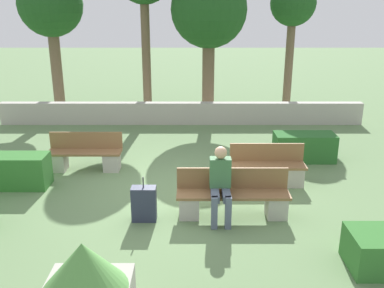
# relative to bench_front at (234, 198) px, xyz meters

# --- Properties ---
(ground_plane) EXTENTS (60.00, 60.00, 0.00)m
(ground_plane) POSITION_rel_bench_front_xyz_m (-1.10, 0.99, -0.34)
(ground_plane) COLOR #607F51
(perimeter_wall) EXTENTS (11.64, 0.30, 0.71)m
(perimeter_wall) POSITION_rel_bench_front_xyz_m (-1.10, 6.30, 0.01)
(perimeter_wall) COLOR #ADA89E
(perimeter_wall) RESTS_ON ground_plane
(bench_front) EXTENTS (2.06, 0.48, 0.86)m
(bench_front) POSITION_rel_bench_front_xyz_m (0.00, 0.00, 0.00)
(bench_front) COLOR brown
(bench_front) RESTS_ON ground_plane
(bench_left_side) EXTENTS (1.60, 0.48, 0.86)m
(bench_left_side) POSITION_rel_bench_front_xyz_m (0.88, 1.43, -0.02)
(bench_left_side) COLOR brown
(bench_left_side) RESTS_ON ground_plane
(bench_right_side) EXTENTS (1.71, 0.48, 0.86)m
(bench_right_side) POSITION_rel_bench_front_xyz_m (-3.25, 2.29, -0.01)
(bench_right_side) COLOR brown
(bench_right_side) RESTS_ON ground_plane
(person_seated_man) EXTENTS (0.38, 0.63, 1.36)m
(person_seated_man) POSITION_rel_bench_front_xyz_m (-0.24, -0.14, 0.41)
(person_seated_man) COLOR #515B70
(person_seated_man) RESTS_ON ground_plane
(hedge_block_near_right) EXTENTS (1.49, 0.65, 0.69)m
(hedge_block_near_right) POSITION_rel_bench_front_xyz_m (2.04, 2.93, -0.00)
(hedge_block_near_right) COLOR #286028
(hedge_block_near_right) RESTS_ON ground_plane
(hedge_block_mid_left) EXTENTS (1.47, 0.61, 0.71)m
(hedge_block_mid_left) POSITION_rel_bench_front_xyz_m (-4.54, 1.31, 0.01)
(hedge_block_mid_left) COLOR #33702D
(hedge_block_mid_left) RESTS_ON ground_plane
(suitcase) EXTENTS (0.44, 0.24, 0.84)m
(suitcase) POSITION_rel_bench_front_xyz_m (-1.61, -0.18, -0.02)
(suitcase) COLOR #282D42
(suitcase) RESTS_ON ground_plane
(tree_leftmost) EXTENTS (2.12, 2.12, 4.77)m
(tree_leftmost) POSITION_rel_bench_front_xyz_m (-5.41, 7.64, 3.27)
(tree_leftmost) COLOR brown
(tree_leftmost) RESTS_ON ground_plane
(tree_center_right) EXTENTS (2.45, 2.45, 4.77)m
(tree_center_right) POSITION_rel_bench_front_xyz_m (-0.21, 7.13, 3.14)
(tree_center_right) COLOR brown
(tree_center_right) RESTS_ON ground_plane
(tree_rightmost) EXTENTS (1.52, 1.52, 4.50)m
(tree_rightmost) POSITION_rel_bench_front_xyz_m (2.61, 7.81, 3.26)
(tree_rightmost) COLOR brown
(tree_rightmost) RESTS_ON ground_plane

